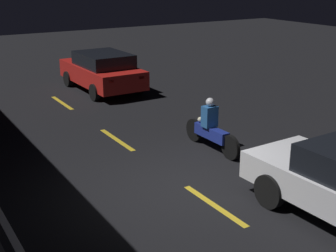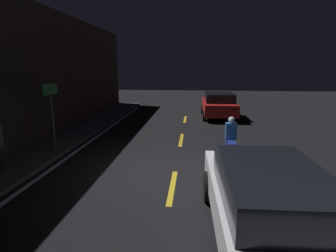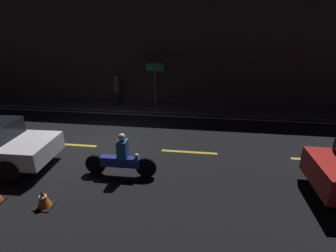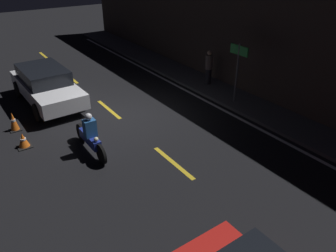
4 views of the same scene
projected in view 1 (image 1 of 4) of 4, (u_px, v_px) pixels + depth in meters
name	position (u px, v px, depth m)	size (l,w,h in m)	color
ground_plane	(187.00, 187.00, 10.18)	(56.00, 56.00, 0.00)	black
lane_dash_c	(214.00, 205.00, 9.37)	(2.00, 0.14, 0.01)	gold
lane_dash_d	(117.00, 140.00, 13.01)	(2.00, 0.14, 0.01)	gold
lane_dash_e	(62.00, 103.00, 16.65)	(2.00, 0.14, 0.01)	gold
lane_solid_kerb	(11.00, 235.00, 8.32)	(25.20, 0.14, 0.01)	silver
taxi_red	(102.00, 70.00, 18.16)	(4.28, 2.04, 1.50)	red
motorcycle	(211.00, 129.00, 12.13)	(2.20, 0.36, 1.38)	black
traffic_cone_mid	(300.00, 146.00, 11.86)	(0.44, 0.44, 0.50)	black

